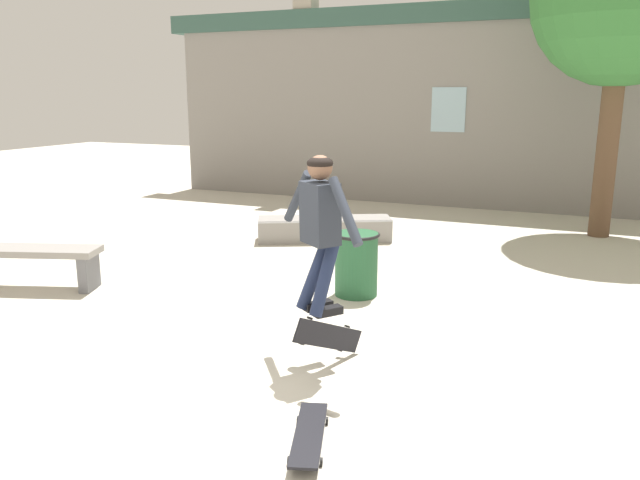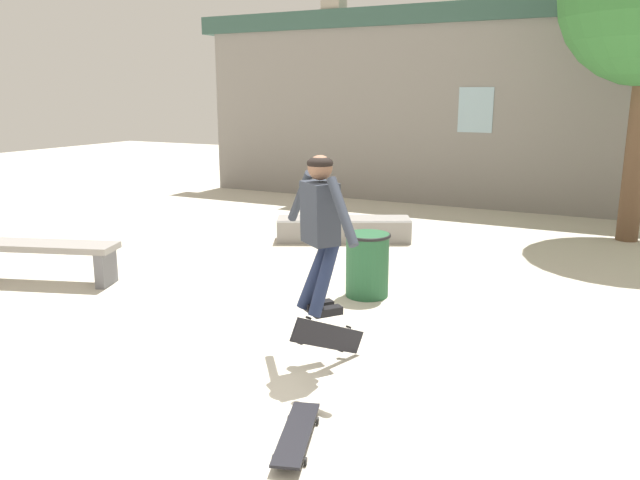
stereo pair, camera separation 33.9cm
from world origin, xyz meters
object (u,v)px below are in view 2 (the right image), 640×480
Objects in this scene: skate_ledge at (344,229)px; trash_bin at (367,263)px; skater at (320,221)px; park_bench at (42,253)px; skateboard_resting at (297,433)px; skateboard_flipping at (328,336)px.

skate_ledge is 2.87× the size of trash_bin.
park_bench is at bearing 119.14° from skater.
trash_bin reaches higher than skate_ledge.
park_bench is 0.90× the size of skate_ledge.
skate_ledge is 6.08m from skateboard_resting.
park_bench is 1.43× the size of skater.
park_bench is 5.04m from skateboard_resting.
trash_bin reaches higher than skateboard_resting.
skateboard_resting is (0.44, -1.23, -1.23)m from skater.
skate_ledge is at bearing 59.39° from skater.
trash_bin is 3.31m from skateboard_resting.
skateboard_resting is at bearing -123.13° from skater.
park_bench is 4.38m from skateboard_flipping.
park_bench reaches higher than skateboard_resting.
park_bench is 2.30× the size of skateboard_resting.
skater is 1.67× the size of skateboard_flipping.
park_bench is at bearing 101.92° from skateboard_flipping.
trash_bin is at bearing 0.44° from park_bench.
skate_ledge is 4.82m from skateboard_flipping.
skater reaches higher than park_bench.
trash_bin is at bearing 175.85° from skateboard_resting.
trash_bin is 0.92× the size of skateboard_flipping.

